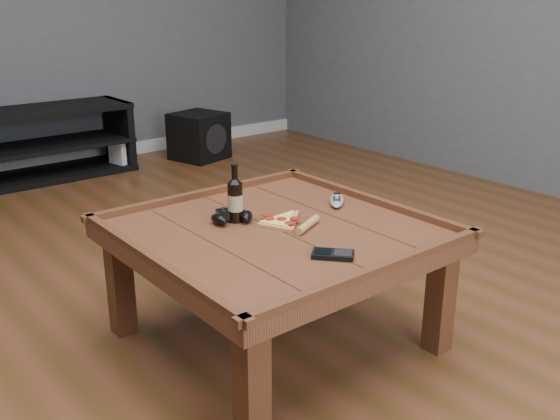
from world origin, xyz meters
TOP-DOWN VIEW (x-y plane):
  - ground at (0.00, 0.00)m, footprint 6.00×6.00m
  - baseboard at (0.00, 2.99)m, footprint 5.00×0.02m
  - coffee_table at (0.00, 0.00)m, footprint 1.03×1.03m
  - media_console at (0.00, 2.75)m, footprint 1.40×0.45m
  - beer_bottle at (-0.07, 0.15)m, footprint 0.06×0.06m
  - game_controller at (-0.08, 0.15)m, footprint 0.16×0.14m
  - pizza_slice at (0.05, 0.01)m, footprint 0.27×0.32m
  - smartphone at (-0.02, -0.31)m, footprint 0.14×0.15m
  - remote_control at (0.37, 0.07)m, footprint 0.17×0.17m
  - subwoofer at (1.24, 2.54)m, footprint 0.44×0.44m
  - game_console at (0.59, 2.65)m, footprint 0.14×0.19m

SIDE VIEW (x-z plane):
  - ground at x=0.00m, z-range 0.00..0.00m
  - baseboard at x=0.00m, z-range 0.00..0.10m
  - game_console at x=0.59m, z-range -0.01..0.21m
  - subwoofer at x=1.24m, z-range 0.00..0.36m
  - media_console at x=0.00m, z-range 0.00..0.50m
  - coffee_table at x=0.00m, z-range 0.15..0.63m
  - smartphone at x=-0.02m, z-range 0.45..0.47m
  - pizza_slice at x=0.05m, z-range 0.45..0.47m
  - remote_control at x=0.37m, z-range 0.45..0.48m
  - game_controller at x=-0.08m, z-range 0.45..0.50m
  - beer_bottle at x=-0.07m, z-range 0.43..0.64m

